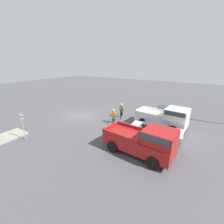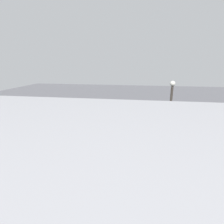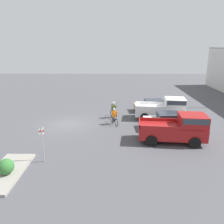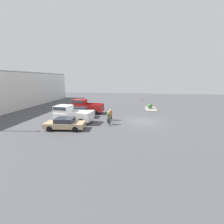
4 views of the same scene
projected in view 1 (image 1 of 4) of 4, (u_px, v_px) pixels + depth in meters
The scene contains 8 objects.
ground_plane at pixel (83, 116), 18.58m from camera, with size 80.00×80.00×0.00m, color #4C4C51.
sedan_0 at pixel (166, 113), 17.57m from camera, with size 2.33×4.59×1.34m.
pickup_truck_0 at pixel (166, 117), 14.85m from camera, with size 2.67×5.09×2.20m.
sedan_1 at pixel (155, 131), 12.86m from camera, with size 2.16×4.43×1.47m.
pickup_truck_1 at pixel (144, 141), 10.42m from camera, with size 2.61×5.18×2.25m.
cyclist_0 at pixel (113, 116), 16.17m from camera, with size 1.68×0.73×1.62m.
cyclist_1 at pixel (121, 111), 17.79m from camera, with size 1.67×0.72×1.72m.
fire_lane_sign at pixel (23, 124), 12.40m from camera, with size 0.14×0.29×2.44m.
Camera 1 is at (12.92, 12.29, 6.40)m, focal length 24.00 mm.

